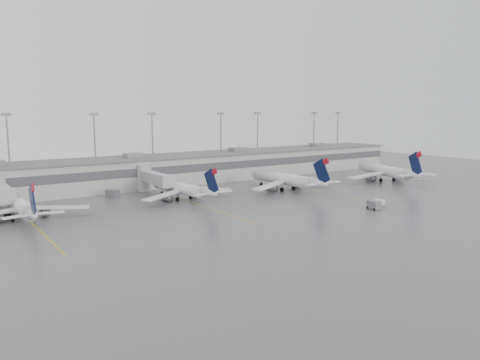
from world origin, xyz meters
TOP-DOWN VIEW (x-y plane):
  - ground at (0.00, 0.00)m, footprint 260.00×260.00m
  - terminal at (-0.01, 57.98)m, footprint 152.00×17.00m
  - light_masts at (0.00, 63.75)m, footprint 142.40×8.00m
  - jet_bridge_right at (-20.50, 45.72)m, footprint 4.00×17.20m
  - stand_markings at (-0.00, 24.00)m, footprint 105.25×40.00m
  - jet_far_left at (-53.39, 31.97)m, footprint 24.67×27.64m
  - jet_mid_left at (-17.96, 32.75)m, footprint 24.41×27.50m
  - jet_mid_right at (10.86, 28.72)m, footprint 27.41×30.76m
  - jet_far_right at (46.09, 24.11)m, footprint 27.45×31.27m
  - baggage_tug at (14.19, 0.91)m, footprint 1.92×2.72m
  - baggage_cart at (10.99, -0.29)m, footprint 1.99×3.09m
  - gse_uld_a at (-53.06, 40.99)m, footprint 3.14×2.67m
  - gse_uld_b at (-14.40, 39.93)m, footprint 2.67×1.93m
  - gse_uld_c at (24.65, 38.97)m, footprint 2.60×2.20m
  - gse_loader at (-30.83, 45.32)m, footprint 3.14×3.73m
  - cone_b at (-11.98, 38.55)m, footprint 0.44×0.44m
  - cone_c at (15.69, 31.17)m, footprint 0.40×0.40m
  - cone_d at (50.43, 33.04)m, footprint 0.46×0.46m

SIDE VIEW (x-z plane):
  - ground at x=0.00m, z-range 0.00..0.00m
  - stand_markings at x=0.00m, z-range 0.00..0.01m
  - cone_c at x=15.69m, z-range 0.00..0.64m
  - cone_b at x=-11.98m, z-range 0.00..0.70m
  - cone_d at x=50.43m, z-range 0.00..0.73m
  - baggage_tug at x=14.19m, z-range -0.18..1.46m
  - gse_uld_c at x=24.65m, z-range 0.00..1.56m
  - gse_uld_b at x=-14.40m, z-range 0.00..1.77m
  - gse_uld_a at x=-53.06m, z-range 0.00..1.89m
  - baggage_cart at x=10.99m, z-range 0.04..1.91m
  - gse_loader at x=-30.83m, z-range 0.00..1.99m
  - jet_mid_left at x=-17.96m, z-range -1.69..7.22m
  - jet_far_left at x=-53.39m, z-range -1.69..7.25m
  - jet_mid_right at x=10.86m, z-range -1.88..8.07m
  - jet_far_right at x=46.09m, z-range -1.98..8.48m
  - jet_bridge_right at x=-20.50m, z-range 0.37..7.37m
  - terminal at x=-0.01m, z-range -0.55..8.90m
  - light_masts at x=0.00m, z-range 1.73..22.33m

